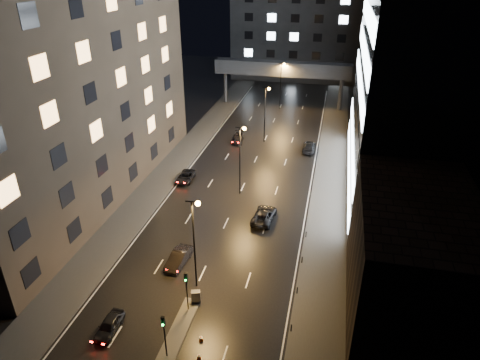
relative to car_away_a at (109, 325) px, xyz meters
The scene contains 25 objects.
ground 39.89m from the car_away_a, 81.68° to the left, with size 160.00×160.00×0.00m, color black.
sidewalk_left 35.12m from the car_away_a, 101.05° to the left, with size 5.00×110.00×0.15m, color #383533.
sidewalk_right 39.01m from the car_away_a, 62.07° to the left, with size 5.00×110.00×0.15m, color #383533.
building_left 34.71m from the car_away_a, 125.49° to the left, with size 15.00×48.00×40.00m, color #2D2319.
building_right_low 27.64m from the car_away_a, 18.18° to the left, with size 10.00×18.00×12.00m, color black.
building_right_glass 51.78m from the car_away_a, 49.05° to the left, with size 20.00×36.00×45.00m, color black.
building_far 98.35m from the car_away_a, 86.61° to the left, with size 34.00×14.00×25.00m, color #333335.
skybridge 70.12m from the car_away_a, 85.25° to the left, with size 30.00×3.00×10.00m.
median_island 6.27m from the car_away_a, 13.55° to the left, with size 1.60×8.00×0.15m, color #383533.
traffic_signal_near 7.64m from the car_away_a, 33.10° to the left, with size 0.28×0.34×4.40m.
traffic_signal_far 6.72m from the car_away_a, 14.28° to the right, with size 0.28×0.34×4.40m.
bollard_row 17.05m from the car_away_a, 20.48° to the left, with size 0.12×25.12×0.90m.
streetlight_near 11.18m from the car_away_a, 51.53° to the left, with size 1.45×0.50×10.15m.
streetlight_mid_a 28.70m from the car_away_a, 77.82° to the left, with size 1.45×0.50×10.15m.
streetlight_mid_b 48.19m from the car_away_a, 82.88° to the left, with size 1.45×0.50×10.15m.
streetlight_far 67.97m from the car_away_a, 84.98° to the left, with size 1.45×0.50×10.15m.
car_away_a is the anchor object (origin of this frame).
car_away_b 10.79m from the car_away_a, 75.14° to the left, with size 1.59×4.56×1.50m, color black.
car_away_c 29.68m from the car_away_a, 95.99° to the left, with size 2.13×4.61×1.28m, color black.
car_away_d 46.38m from the car_away_a, 88.66° to the left, with size 1.91×4.70×1.37m, color black.
car_toward_a 23.67m from the car_away_a, 64.03° to the left, with size 2.48×5.38×1.50m, color black.
car_toward_b 47.35m from the car_away_a, 72.62° to the left, with size 2.12×5.21×1.51m, color black.
utility_cabinet 8.28m from the car_away_a, 38.60° to the left, with size 0.86×0.56×1.24m, color #515153.
cone_a 8.39m from the car_away_a, ahead, with size 0.41×0.41×0.56m, color #FF660D.
cone_b 8.84m from the car_away_a, ahead, with size 0.37×0.37×0.50m, color #D84B0B.
Camera 1 is at (11.91, -24.17, 29.90)m, focal length 32.00 mm.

